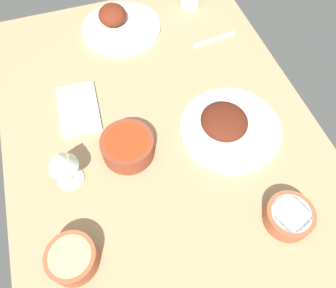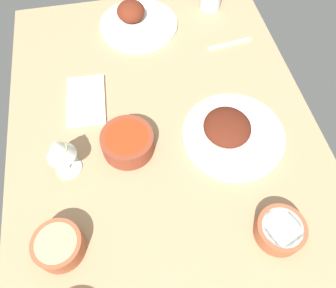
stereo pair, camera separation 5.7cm
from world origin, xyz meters
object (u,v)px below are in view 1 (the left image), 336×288
Objects in this scene: bowl_cream at (289,216)px; bowl_sauce at (128,146)px; bowl_pasta at (72,258)px; plate_near_viewer at (228,125)px; plate_far_side at (118,23)px; wine_glass at (61,162)px; fork_loose at (214,39)px; folded_napkin at (79,108)px.

bowl_sauce is at bearing 46.22° from bowl_cream.
bowl_sauce is 31.49cm from bowl_pasta.
plate_far_side is (52.40, 19.59, 0.05)cm from plate_near_viewer.
fork_loose is (37.98, -56.80, -9.53)cm from wine_glass.
fork_loose is (65.85, -7.48, -2.30)cm from bowl_cream.
bowl_pasta is at bearing 141.97° from bowl_sauce.
wine_glass is at bearing 164.61° from folded_napkin.
bowl_sauce is at bearing -38.03° from bowl_pasta.
bowl_sauce is at bearing -79.02° from wine_glass.
bowl_sauce is 22.09cm from folded_napkin.
folded_napkin is (19.17, 10.66, -2.67)cm from bowl_sauce.
plate_near_viewer is at bearing -87.55° from wine_glass.
wine_glass reaches higher than plate_near_viewer.
bowl_pasta is (-23.51, 48.63, 1.03)cm from plate_near_viewer.
folded_napkin is at bearing 62.85° from plate_near_viewer.
folded_napkin is (50.30, 43.15, -2.10)cm from bowl_cream.
folded_napkin is (43.97, -8.74, -2.52)cm from bowl_pasta.
bowl_cream is at bearing -173.77° from plate_near_viewer.
bowl_pasta is (-75.91, 29.04, 0.98)cm from plate_far_side.
plate_far_side is at bearing -32.44° from folded_napkin.
plate_near_viewer is 44.86cm from folded_napkin.
plate_far_side is 1.72× the size of fork_loose.
plate_near_viewer is 2.52× the size of bowl_pasta.
bowl_sauce is 53.02cm from fork_loose.
wine_glass is at bearing 60.53° from bowl_cream.
bowl_sauce is at bearing -150.92° from folded_napkin.
plate_far_side reaches higher than plate_near_viewer.
folded_napkin is (22.43, -6.17, -9.33)cm from wine_glass.
plate_near_viewer is at bearing -159.50° from plate_far_side.
fork_loose is (59.52, -59.37, -2.72)cm from bowl_pasta.
bowl_cream is 52.27cm from bowl_pasta.
bowl_cream is at bearing -164.48° from plate_far_side.
bowl_pasta reaches higher than bowl_cream.
wine_glass is 0.75× the size of folded_napkin.
bowl_pasta is 0.62× the size of folded_napkin.
bowl_sauce reaches higher than bowl_pasta.
bowl_sauce is 1.04× the size of wine_glass.
folded_napkin is (-31.94, 20.31, -1.54)cm from plate_far_side.
plate_near_viewer reaches higher than fork_loose.
plate_near_viewer is 54.03cm from bowl_pasta.
plate_near_viewer is at bearing -64.20° from bowl_pasta.
folded_napkin is at bearing -15.39° from wine_glass.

